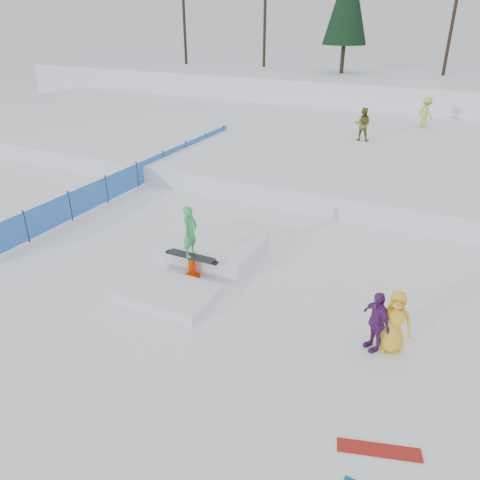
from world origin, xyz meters
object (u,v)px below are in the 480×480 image
at_px(walker_olive, 363,124).
at_px(walker_ygreen, 426,113).
at_px(spectator_yellow, 394,321).
at_px(spectator_purple, 376,321).
at_px(jib_rail_feature, 203,259).
at_px(safety_fence, 137,175).

relative_size(walker_olive, walker_ygreen, 0.99).
bearing_deg(spectator_yellow, walker_olive, 97.97).
bearing_deg(spectator_yellow, spectator_purple, -168.77).
relative_size(walker_ygreen, spectator_purple, 1.15).
relative_size(walker_olive, spectator_yellow, 1.10).
bearing_deg(walker_ygreen, spectator_yellow, 138.87).
bearing_deg(walker_ygreen, walker_olive, 103.92).
bearing_deg(walker_olive, jib_rail_feature, 79.54).
bearing_deg(walker_olive, safety_fence, 45.95).
xyz_separation_m(safety_fence, jib_rail_feature, (5.86, -4.70, -0.25)).
distance_m(walker_olive, jib_rail_feature, 13.64).
relative_size(safety_fence, walker_olive, 9.87).
xyz_separation_m(spectator_purple, jib_rail_feature, (-5.14, 1.44, -0.41)).
bearing_deg(walker_ygreen, spectator_purple, 137.77).
xyz_separation_m(spectator_purple, spectator_yellow, (0.36, 0.12, 0.02)).
bearing_deg(safety_fence, jib_rail_feature, -38.78).
xyz_separation_m(spectator_yellow, jib_rail_feature, (-5.50, 1.32, -0.44)).
bearing_deg(walker_olive, spectator_yellow, 100.89).
bearing_deg(walker_olive, walker_ygreen, -124.68).
distance_m(safety_fence, spectator_yellow, 12.86).
height_order(safety_fence, walker_ygreen, walker_ygreen).
bearing_deg(walker_ygreen, jib_rail_feature, 121.73).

